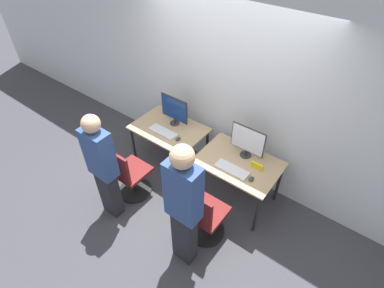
% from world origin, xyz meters
% --- Properties ---
extents(ground_plane, '(20.00, 20.00, 0.00)m').
position_xyz_m(ground_plane, '(0.00, 0.00, 0.00)').
color(ground_plane, '#3D3D42').
extents(wall_back, '(12.00, 0.05, 2.80)m').
position_xyz_m(wall_back, '(0.00, 0.86, 1.40)').
color(wall_back, silver).
rests_on(wall_back, ground_plane).
extents(desk_left, '(1.05, 0.74, 0.71)m').
position_xyz_m(desk_left, '(-0.59, 0.37, 0.64)').
color(desk_left, tan).
rests_on(desk_left, ground_plane).
extents(monitor_left, '(0.47, 0.15, 0.45)m').
position_xyz_m(monitor_left, '(-0.59, 0.51, 0.96)').
color(monitor_left, '#2D2D2D').
rests_on(monitor_left, desk_left).
extents(keyboard_left, '(0.44, 0.16, 0.02)m').
position_xyz_m(keyboard_left, '(-0.59, 0.24, 0.72)').
color(keyboard_left, silver).
rests_on(keyboard_left, desk_left).
extents(mouse_left, '(0.06, 0.09, 0.03)m').
position_xyz_m(mouse_left, '(-0.31, 0.24, 0.73)').
color(mouse_left, '#333333').
rests_on(mouse_left, desk_left).
extents(office_chair_left, '(0.48, 0.48, 0.89)m').
position_xyz_m(office_chair_left, '(-0.63, -0.46, 0.36)').
color(office_chair_left, black).
rests_on(office_chair_left, ground_plane).
extents(person_left, '(0.36, 0.21, 1.60)m').
position_xyz_m(person_left, '(-0.61, -0.82, 0.87)').
color(person_left, '#232328').
rests_on(person_left, ground_plane).
extents(desk_right, '(1.05, 0.74, 0.71)m').
position_xyz_m(desk_right, '(0.59, 0.37, 0.64)').
color(desk_right, tan).
rests_on(desk_right, ground_plane).
extents(monitor_right, '(0.47, 0.15, 0.45)m').
position_xyz_m(monitor_right, '(0.59, 0.53, 0.96)').
color(monitor_right, '#2D2D2D').
rests_on(monitor_right, desk_right).
extents(keyboard_right, '(0.44, 0.16, 0.02)m').
position_xyz_m(keyboard_right, '(0.59, 0.19, 0.72)').
color(keyboard_right, silver).
rests_on(keyboard_right, desk_right).
extents(mouse_right, '(0.06, 0.09, 0.03)m').
position_xyz_m(mouse_right, '(0.87, 0.19, 0.73)').
color(mouse_right, '#333333').
rests_on(mouse_right, desk_right).
extents(office_chair_right, '(0.48, 0.48, 0.89)m').
position_xyz_m(office_chair_right, '(0.59, -0.39, 0.36)').
color(office_chair_right, black).
rests_on(office_chair_right, ground_plane).
extents(person_right, '(0.36, 0.23, 1.76)m').
position_xyz_m(person_right, '(0.58, -0.75, 0.97)').
color(person_right, '#232328').
rests_on(person_right, ground_plane).
extents(placard_right, '(0.16, 0.03, 0.08)m').
position_xyz_m(placard_right, '(0.82, 0.41, 0.75)').
color(placard_right, yellow).
rests_on(placard_right, desk_right).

